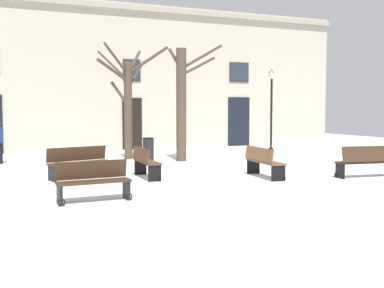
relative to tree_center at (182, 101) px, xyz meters
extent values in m
plane|color=white|center=(-0.43, -3.98, -2.29)|extent=(37.59, 37.59, 0.00)
cube|color=#BCB29E|center=(-0.43, 6.05, 1.26)|extent=(23.50, 0.40, 7.11)
cube|color=#A09786|center=(-0.43, 5.80, 4.57)|extent=(23.50, 0.30, 0.24)
cube|color=black|center=(-0.33, 5.83, -1.03)|extent=(0.97, 0.08, 2.53)
cube|color=#262D38|center=(-0.33, 5.83, 1.57)|extent=(0.88, 0.06, 1.07)
cube|color=black|center=(5.58, 5.83, -0.99)|extent=(1.27, 0.08, 2.61)
cube|color=#262D38|center=(5.58, 5.83, 1.65)|extent=(1.14, 0.06, 1.06)
cylinder|color=#4C3D2D|center=(-0.04, -0.01, -0.16)|extent=(0.38, 0.38, 4.27)
cylinder|color=#4C3D2D|center=(0.22, 0.45, 0.87)|extent=(0.69, 1.07, 1.35)
cylinder|color=#4C3D2D|center=(-0.16, 0.28, 1.59)|extent=(0.40, 0.73, 0.88)
cylinder|color=#4C3D2D|center=(0.56, -0.22, 1.30)|extent=(1.27, 0.52, 0.76)
cylinder|color=#4C3D2D|center=(0.69, -0.26, 1.66)|extent=(1.53, 0.61, 0.97)
cylinder|color=#4C3D2D|center=(-1.71, 1.47, -0.37)|extent=(0.32, 0.32, 3.84)
cylinder|color=#4C3D2D|center=(-1.28, 2.11, 1.58)|extent=(0.99, 1.38, 1.15)
cylinder|color=#4C3D2D|center=(-2.19, 1.95, 1.42)|extent=(1.06, 1.06, 1.24)
cylinder|color=#4C3D2D|center=(-2.04, 1.47, 0.30)|extent=(0.76, 0.12, 0.97)
cylinder|color=#4C3D2D|center=(-2.37, 1.14, 1.16)|extent=(1.43, 0.80, 0.85)
cylinder|color=#4C3D2D|center=(-1.28, 1.83, 1.06)|extent=(0.96, 0.82, 1.20)
cylinder|color=#4C3D2D|center=(-0.95, 1.28, 1.61)|extent=(1.62, 0.51, 1.15)
cylinder|color=#4C3D2D|center=(-2.25, 1.11, 1.59)|extent=(1.18, 0.85, 1.15)
cylinder|color=black|center=(5.20, 1.97, -0.60)|extent=(0.10, 0.10, 3.37)
cylinder|color=black|center=(5.20, 1.97, -2.19)|extent=(0.22, 0.22, 0.20)
cube|color=beige|center=(5.20, 1.97, 1.26)|extent=(0.24, 0.24, 0.36)
cone|color=black|center=(5.20, 1.97, 1.44)|extent=(0.30, 0.30, 0.14)
cylinder|color=black|center=(-1.24, 0.37, -1.86)|extent=(0.42, 0.42, 0.87)
torus|color=black|center=(-1.24, 0.37, -1.41)|extent=(0.45, 0.45, 0.04)
cube|color=#3D2819|center=(-4.38, -3.15, -1.84)|extent=(1.90, 0.99, 0.05)
cube|color=#3D2819|center=(-4.44, -2.94, -1.60)|extent=(1.79, 0.64, 0.41)
cube|color=black|center=(-5.20, -3.40, -2.07)|extent=(0.18, 0.42, 0.45)
torus|color=black|center=(-5.14, -3.57, -2.21)|extent=(0.17, 0.08, 0.17)
cube|color=black|center=(-3.55, -2.89, -2.07)|extent=(0.18, 0.42, 0.45)
torus|color=black|center=(-3.50, -3.07, -2.21)|extent=(0.17, 0.08, 0.17)
cube|color=#3D2819|center=(-4.71, -6.80, -1.85)|extent=(1.59, 0.52, 0.05)
cube|color=#3D2819|center=(-4.72, -6.61, -1.61)|extent=(1.57, 0.21, 0.40)
cube|color=black|center=(-5.43, -6.84, -2.07)|extent=(0.08, 0.38, 0.44)
torus|color=black|center=(-5.42, -7.00, -2.21)|extent=(0.17, 0.04, 0.17)
cube|color=black|center=(-3.99, -6.75, -2.07)|extent=(0.08, 0.38, 0.44)
torus|color=black|center=(-3.98, -6.91, -2.21)|extent=(0.17, 0.04, 0.17)
cube|color=#3D2819|center=(3.34, -6.14, -1.85)|extent=(1.87, 0.68, 0.05)
cube|color=#3D2819|center=(3.32, -6.34, -1.58)|extent=(1.82, 0.36, 0.45)
cube|color=black|center=(2.50, -6.03, -2.07)|extent=(0.11, 0.40, 0.44)
torus|color=black|center=(2.52, -5.86, -2.21)|extent=(0.17, 0.05, 0.17)
cube|color=#51331E|center=(-2.59, -3.81, -1.82)|extent=(0.44, 1.61, 0.05)
cube|color=#51331E|center=(-2.77, -3.80, -1.60)|extent=(0.14, 1.60, 0.37)
cube|color=black|center=(-2.60, -4.55, -2.05)|extent=(0.37, 0.07, 0.47)
torus|color=black|center=(-2.45, -4.55, -2.21)|extent=(0.03, 0.17, 0.17)
cube|color=black|center=(-2.57, -3.07, -2.05)|extent=(0.37, 0.07, 0.47)
torus|color=black|center=(-2.42, -3.07, -2.21)|extent=(0.03, 0.17, 0.17)
cube|color=brown|center=(0.63, -5.01, -1.83)|extent=(0.60, 1.77, 0.05)
cube|color=brown|center=(0.42, -4.99, -1.60)|extent=(0.25, 1.74, 0.39)
cube|color=black|center=(0.55, -5.81, -2.06)|extent=(0.41, 0.10, 0.46)
torus|color=black|center=(0.73, -5.83, -2.21)|extent=(0.04, 0.17, 0.17)
cube|color=black|center=(0.70, -4.20, -2.06)|extent=(0.41, 0.10, 0.46)
torus|color=black|center=(0.87, -4.22, -2.21)|extent=(0.04, 0.17, 0.17)
cylinder|color=black|center=(-6.43, 1.64, -1.91)|extent=(0.14, 0.14, 0.75)
camera|label=1|loc=(-6.68, -16.94, -0.30)|focal=44.73mm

